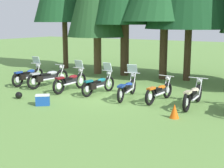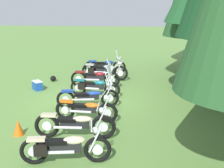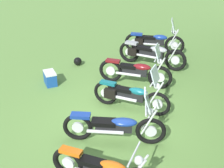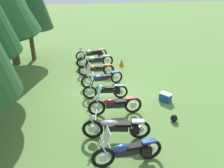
{
  "view_description": "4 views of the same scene",
  "coord_description": "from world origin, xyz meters",
  "px_view_note": "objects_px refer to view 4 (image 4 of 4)",
  "views": [
    {
      "loc": [
        7.17,
        -11.55,
        3.19
      ],
      "look_at": [
        0.08,
        -0.03,
        0.54
      ],
      "focal_mm": 51.49,
      "sensor_mm": 36.0,
      "label": 1
    },
    {
      "loc": [
        12.0,
        1.98,
        3.87
      ],
      "look_at": [
        -0.12,
        0.79,
        0.7
      ],
      "focal_mm": 50.61,
      "sensor_mm": 36.0,
      "label": 2
    },
    {
      "loc": [
        6.34,
        1.54,
        4.48
      ],
      "look_at": [
        -0.17,
        -0.36,
        0.96
      ],
      "focal_mm": 49.62,
      "sensor_mm": 36.0,
      "label": 3
    },
    {
      "loc": [
        -10.19,
        1.33,
        5.4
      ],
      "look_at": [
        -0.58,
        -0.32,
        0.72
      ],
      "focal_mm": 36.51,
      "sensor_mm": 36.0,
      "label": 4
    }
  ],
  "objects_px": {
    "motorcycle_2": "(114,104)",
    "traffic_cone": "(122,62)",
    "motorcycle_5": "(96,69)",
    "motorcycle_3": "(106,90)",
    "motorcycle_7": "(92,53)",
    "motorcycle_0": "(128,151)",
    "motorcycle_1": "(117,127)",
    "picnic_cooler": "(165,97)",
    "dropped_helmet": "(174,118)",
    "motorcycle_4": "(102,78)",
    "motorcycle_6": "(95,60)"
  },
  "relations": [
    {
      "from": "traffic_cone",
      "to": "picnic_cooler",
      "type": "bearing_deg",
      "value": -167.8
    },
    {
      "from": "motorcycle_6",
      "to": "picnic_cooler",
      "type": "height_order",
      "value": "motorcycle_6"
    },
    {
      "from": "motorcycle_2",
      "to": "motorcycle_3",
      "type": "relative_size",
      "value": 1.07
    },
    {
      "from": "motorcycle_4",
      "to": "motorcycle_7",
      "type": "relative_size",
      "value": 1.04
    },
    {
      "from": "motorcycle_2",
      "to": "traffic_cone",
      "type": "xyz_separation_m",
      "value": [
        5.61,
        -1.5,
        -0.24
      ]
    },
    {
      "from": "motorcycle_3",
      "to": "motorcycle_7",
      "type": "relative_size",
      "value": 0.97
    },
    {
      "from": "motorcycle_4",
      "to": "motorcycle_5",
      "type": "bearing_deg",
      "value": -94.33
    },
    {
      "from": "motorcycle_1",
      "to": "dropped_helmet",
      "type": "xyz_separation_m",
      "value": [
        0.65,
        -2.48,
        -0.34
      ]
    },
    {
      "from": "motorcycle_1",
      "to": "motorcycle_7",
      "type": "height_order",
      "value": "motorcycle_1"
    },
    {
      "from": "motorcycle_1",
      "to": "traffic_cone",
      "type": "distance_m",
      "value": 7.39
    },
    {
      "from": "motorcycle_2",
      "to": "dropped_helmet",
      "type": "bearing_deg",
      "value": 159.39
    },
    {
      "from": "motorcycle_7",
      "to": "picnic_cooler",
      "type": "relative_size",
      "value": 3.6
    },
    {
      "from": "traffic_cone",
      "to": "motorcycle_3",
      "type": "bearing_deg",
      "value": 158.41
    },
    {
      "from": "motorcycle_4",
      "to": "picnic_cooler",
      "type": "relative_size",
      "value": 3.75
    },
    {
      "from": "motorcycle_5",
      "to": "traffic_cone",
      "type": "xyz_separation_m",
      "value": [
        1.34,
        -1.83,
        -0.18
      ]
    },
    {
      "from": "motorcycle_2",
      "to": "motorcycle_7",
      "type": "height_order",
      "value": "motorcycle_2"
    },
    {
      "from": "dropped_helmet",
      "to": "motorcycle_4",
      "type": "bearing_deg",
      "value": 32.8
    },
    {
      "from": "motorcycle_2",
      "to": "motorcycle_6",
      "type": "bearing_deg",
      "value": -86.13
    },
    {
      "from": "motorcycle_0",
      "to": "motorcycle_1",
      "type": "height_order",
      "value": "motorcycle_0"
    },
    {
      "from": "traffic_cone",
      "to": "dropped_helmet",
      "type": "relative_size",
      "value": 1.66
    },
    {
      "from": "picnic_cooler",
      "to": "motorcycle_1",
      "type": "bearing_deg",
      "value": 129.48
    },
    {
      "from": "motorcycle_1",
      "to": "motorcycle_3",
      "type": "distance_m",
      "value": 3.01
    },
    {
      "from": "motorcycle_0",
      "to": "motorcycle_3",
      "type": "height_order",
      "value": "motorcycle_0"
    },
    {
      "from": "picnic_cooler",
      "to": "motorcycle_2",
      "type": "bearing_deg",
      "value": 104.94
    },
    {
      "from": "motorcycle_1",
      "to": "motorcycle_5",
      "type": "bearing_deg",
      "value": -78.28
    },
    {
      "from": "motorcycle_1",
      "to": "traffic_cone",
      "type": "bearing_deg",
      "value": -92.89
    },
    {
      "from": "motorcycle_5",
      "to": "motorcycle_6",
      "type": "distance_m",
      "value": 1.41
    },
    {
      "from": "motorcycle_0",
      "to": "motorcycle_5",
      "type": "bearing_deg",
      "value": -92.12
    },
    {
      "from": "motorcycle_6",
      "to": "picnic_cooler",
      "type": "bearing_deg",
      "value": 116.98
    },
    {
      "from": "motorcycle_7",
      "to": "traffic_cone",
      "type": "bearing_deg",
      "value": 129.89
    },
    {
      "from": "motorcycle_2",
      "to": "dropped_helmet",
      "type": "distance_m",
      "value": 2.5
    },
    {
      "from": "motorcycle_7",
      "to": "motorcycle_3",
      "type": "bearing_deg",
      "value": 82.17
    },
    {
      "from": "motorcycle_5",
      "to": "picnic_cooler",
      "type": "distance_m",
      "value": 4.62
    },
    {
      "from": "motorcycle_7",
      "to": "picnic_cooler",
      "type": "xyz_separation_m",
      "value": [
        -6.48,
        -2.85,
        -0.24
      ]
    },
    {
      "from": "motorcycle_5",
      "to": "motorcycle_6",
      "type": "xyz_separation_m",
      "value": [
        1.4,
        -0.08,
        0.03
      ]
    },
    {
      "from": "motorcycle_6",
      "to": "motorcycle_5",
      "type": "bearing_deg",
      "value": 84.39
    },
    {
      "from": "motorcycle_3",
      "to": "traffic_cone",
      "type": "height_order",
      "value": "motorcycle_3"
    },
    {
      "from": "motorcycle_1",
      "to": "motorcycle_4",
      "type": "bearing_deg",
      "value": -79.93
    },
    {
      "from": "motorcycle_5",
      "to": "motorcycle_7",
      "type": "xyz_separation_m",
      "value": [
        2.89,
        -0.04,
        0.03
      ]
    },
    {
      "from": "motorcycle_0",
      "to": "motorcycle_7",
      "type": "distance_m",
      "value": 9.99
    },
    {
      "from": "motorcycle_2",
      "to": "motorcycle_5",
      "type": "relative_size",
      "value": 1.08
    },
    {
      "from": "motorcycle_2",
      "to": "motorcycle_0",
      "type": "bearing_deg",
      "value": 89.8
    },
    {
      "from": "motorcycle_3",
      "to": "motorcycle_5",
      "type": "bearing_deg",
      "value": -79.44
    },
    {
      "from": "motorcycle_2",
      "to": "motorcycle_4",
      "type": "distance_m",
      "value": 2.9
    },
    {
      "from": "motorcycle_0",
      "to": "motorcycle_7",
      "type": "xyz_separation_m",
      "value": [
        9.99,
        0.21,
        -0.03
      ]
    },
    {
      "from": "motorcycle_1",
      "to": "motorcycle_7",
      "type": "bearing_deg",
      "value": -79.04
    },
    {
      "from": "motorcycle_2",
      "to": "traffic_cone",
      "type": "distance_m",
      "value": 5.82
    },
    {
      "from": "traffic_cone",
      "to": "dropped_helmet",
      "type": "distance_m",
      "value": 6.59
    },
    {
      "from": "picnic_cooler",
      "to": "traffic_cone",
      "type": "height_order",
      "value": "traffic_cone"
    },
    {
      "from": "motorcycle_2",
      "to": "dropped_helmet",
      "type": "height_order",
      "value": "motorcycle_2"
    }
  ]
}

